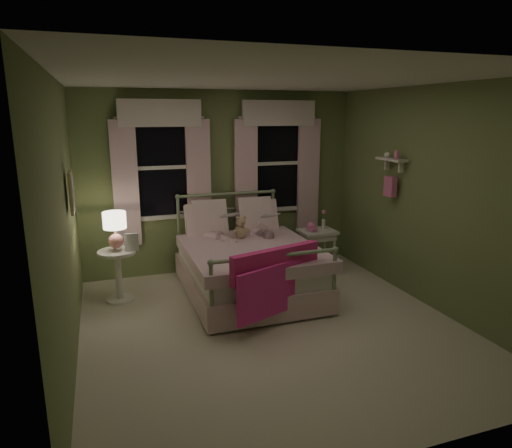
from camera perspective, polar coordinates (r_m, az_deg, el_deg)
name	(u,v)px	position (r m, az deg, el deg)	size (l,w,h in m)	color
room_shell	(273,210)	(4.70, 2.18, 1.71)	(4.20, 4.20, 4.20)	silver
bed	(247,264)	(5.88, -1.11, -5.08)	(1.58, 2.04, 1.18)	white
pink_throw	(277,274)	(4.90, 2.59, -6.21)	(1.09, 0.49, 0.71)	#E42C7D
child_left	(217,215)	(6.04, -4.89, 1.17)	(0.29, 0.19, 0.81)	#F7D1DD
child_right	(257,215)	(6.21, 0.14, 1.08)	(0.34, 0.27, 0.71)	#F7D1DD
book_left	(222,219)	(5.81, -4.28, 0.57)	(0.20, 0.27, 0.03)	beige
book_right	(263,219)	(5.98, 0.92, 0.57)	(0.20, 0.27, 0.02)	beige
teddy_bear	(241,229)	(6.01, -1.89, -0.63)	(0.23, 0.18, 0.30)	tan
nightstand_left	(118,269)	(5.88, -16.86, -5.35)	(0.46, 0.46, 0.65)	white
table_lamp	(115,226)	(5.73, -17.23, -0.27)	(0.27, 0.27, 0.45)	#D88680
book_nightstand	(126,251)	(5.73, -15.99, -3.25)	(0.16, 0.22, 0.02)	beige
nightstand_right	(317,237)	(6.60, 7.66, -1.60)	(0.50, 0.40, 0.64)	white
pink_toy	(311,227)	(6.52, 6.94, -0.35)	(0.14, 0.19, 0.14)	pink
bud_vase	(324,219)	(6.64, 8.46, 0.59)	(0.06, 0.06, 0.28)	white
window_left	(162,163)	(6.40, -11.67, 7.53)	(1.34, 0.13, 1.96)	black
window_right	(278,159)	(6.83, 2.74, 8.16)	(1.34, 0.13, 1.96)	black
wall_shelf	(391,173)	(6.18, 16.52, 6.12)	(0.15, 0.50, 0.60)	white
framed_picture	(72,192)	(4.96, -22.06, 3.69)	(0.03, 0.32, 0.42)	beige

